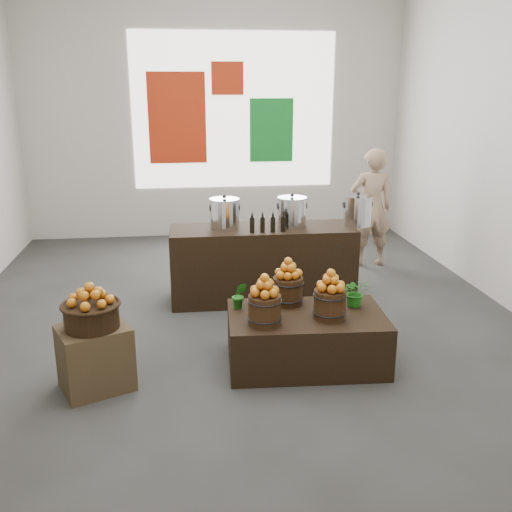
{
  "coord_description": "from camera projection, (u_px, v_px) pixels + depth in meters",
  "views": [
    {
      "loc": [
        -0.54,
        -5.8,
        2.4
      ],
      "look_at": [
        0.15,
        -0.4,
        0.76
      ],
      "focal_mm": 40.0,
      "sensor_mm": 36.0,
      "label": 1
    }
  ],
  "objects": [
    {
      "name": "shopper",
      "position": [
        371.0,
        208.0,
        7.71
      ],
      "size": [
        0.59,
        0.39,
        1.61
      ],
      "primitive_type": "imported",
      "rotation": [
        0.0,
        0.0,
        3.13
      ],
      "color": "#99795E",
      "rests_on": "ground"
    },
    {
      "name": "apples_in_bucket_rear",
      "position": [
        288.0,
        268.0,
        5.13
      ],
      "size": [
        0.21,
        0.21,
        0.18
      ],
      "primitive_type": null,
      "color": "#9F1605",
      "rests_on": "apple_bucket_rear"
    },
    {
      "name": "stock_pot_right",
      "position": [
        357.0,
        211.0,
        6.51
      ],
      "size": [
        0.32,
        0.32,
        0.32
      ],
      "primitive_type": "cylinder",
      "color": "silver",
      "rests_on": "counter"
    },
    {
      "name": "crate",
      "position": [
        95.0,
        358.0,
        4.63
      ],
      "size": [
        0.67,
        0.62,
        0.54
      ],
      "primitive_type": "cube",
      "rotation": [
        0.0,
        0.0,
        0.42
      ],
      "color": "brown",
      "rests_on": "ground"
    },
    {
      "name": "back_wall",
      "position": [
        215.0,
        111.0,
        9.01
      ],
      "size": [
        6.0,
        0.04,
        4.0
      ],
      "primitive_type": "cube",
      "color": "#B8B3AA",
      "rests_on": "ground"
    },
    {
      "name": "back_opening",
      "position": [
        234.0,
        111.0,
        9.03
      ],
      "size": [
        3.2,
        0.02,
        2.4
      ],
      "primitive_type": "cube",
      "color": "white",
      "rests_on": "back_wall"
    },
    {
      "name": "oil_cruets",
      "position": [
        265.0,
        222.0,
        6.2
      ],
      "size": [
        0.3,
        0.06,
        0.24
      ],
      "primitive_type": null,
      "rotation": [
        0.0,
        0.0,
        -0.01
      ],
      "color": "black",
      "rests_on": "counter"
    },
    {
      "name": "apples_in_bucket_front_right",
      "position": [
        331.0,
        280.0,
        4.81
      ],
      "size": [
        0.21,
        0.21,
        0.18
      ],
      "primitive_type": null,
      "color": "#9F1605",
      "rests_on": "apple_bucket_front_right"
    },
    {
      "name": "deco_red_left",
      "position": [
        177.0,
        118.0,
        8.94
      ],
      "size": [
        0.9,
        0.04,
        1.4
      ],
      "primitive_type": "cube",
      "color": "#B1280D",
      "rests_on": "back_wall"
    },
    {
      "name": "stock_pot_left",
      "position": [
        225.0,
        215.0,
        6.34
      ],
      "size": [
        0.32,
        0.32,
        0.32
      ],
      "primitive_type": "cylinder",
      "color": "silver",
      "rests_on": "counter"
    },
    {
      "name": "display_table",
      "position": [
        306.0,
        338.0,
        5.07
      ],
      "size": [
        1.41,
        0.91,
        0.47
      ],
      "primitive_type": "cube",
      "rotation": [
        0.0,
        0.0,
        -0.05
      ],
      "color": "black",
      "rests_on": "ground"
    },
    {
      "name": "apples_in_basket",
      "position": [
        90.0,
        294.0,
        4.47
      ],
      "size": [
        0.34,
        0.34,
        0.18
      ],
      "primitive_type": null,
      "color": "#9F1605",
      "rests_on": "wicker_basket"
    },
    {
      "name": "apples_in_bucket_front_left",
      "position": [
        265.0,
        285.0,
        4.69
      ],
      "size": [
        0.21,
        0.21,
        0.18
      ],
      "primitive_type": null,
      "color": "#9F1605",
      "rests_on": "apple_bucket_front_left"
    },
    {
      "name": "stock_pot_center",
      "position": [
        292.0,
        213.0,
        6.42
      ],
      "size": [
        0.32,
        0.32,
        0.32
      ],
      "primitive_type": "cylinder",
      "color": "silver",
      "rests_on": "counter"
    },
    {
      "name": "apple_bucket_rear",
      "position": [
        288.0,
        291.0,
        5.19
      ],
      "size": [
        0.27,
        0.27,
        0.25
      ],
      "primitive_type": "cylinder",
      "color": "#3A200F",
      "rests_on": "display_table"
    },
    {
      "name": "herb_garnish_right",
      "position": [
        356.0,
        292.0,
        5.14
      ],
      "size": [
        0.24,
        0.21,
        0.27
      ],
      "primitive_type": "imported",
      "rotation": [
        0.0,
        0.0,
        0.02
      ],
      "color": "#196615",
      "rests_on": "display_table"
    },
    {
      "name": "herb_garnish_left",
      "position": [
        239.0,
        295.0,
        5.09
      ],
      "size": [
        0.15,
        0.12,
        0.24
      ],
      "primitive_type": "imported",
      "rotation": [
        0.0,
        0.0,
        -0.11
      ],
      "color": "#196615",
      "rests_on": "display_table"
    },
    {
      "name": "wicker_basket",
      "position": [
        92.0,
        316.0,
        4.53
      ],
      "size": [
        0.43,
        0.43,
        0.2
      ],
      "primitive_type": "cylinder",
      "color": "black",
      "rests_on": "crate"
    },
    {
      "name": "deco_red_upper",
      "position": [
        227.0,
        78.0,
        8.86
      ],
      "size": [
        0.5,
        0.04,
        0.5
      ],
      "primitive_type": "cube",
      "color": "#B1280D",
      "rests_on": "back_wall"
    },
    {
      "name": "counter",
      "position": [
        262.0,
        264.0,
        6.56
      ],
      "size": [
        2.09,
        0.69,
        0.85
      ],
      "primitive_type": "cube",
      "rotation": [
        0.0,
        0.0,
        -0.01
      ],
      "color": "black",
      "rests_on": "ground"
    },
    {
      "name": "apple_bucket_front_right",
      "position": [
        330.0,
        304.0,
        4.88
      ],
      "size": [
        0.27,
        0.27,
        0.25
      ],
      "primitive_type": "cylinder",
      "color": "#3A200F",
      "rests_on": "display_table"
    },
    {
      "name": "ground",
      "position": [
        238.0,
        313.0,
        6.26
      ],
      "size": [
        7.0,
        7.0,
        0.0
      ],
      "primitive_type": "plane",
      "color": "#353533",
      "rests_on": "ground"
    },
    {
      "name": "apple_bucket_front_left",
      "position": [
        264.0,
        310.0,
        4.75
      ],
      "size": [
        0.27,
        0.27,
        0.25
      ],
      "primitive_type": "cylinder",
      "color": "#3A200F",
      "rests_on": "display_table"
    },
    {
      "name": "deco_green_right",
      "position": [
        271.0,
        130.0,
        9.18
      ],
      "size": [
        0.7,
        0.04,
        1.0
      ],
      "primitive_type": "cube",
      "color": "#127825",
      "rests_on": "back_wall"
    }
  ]
}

